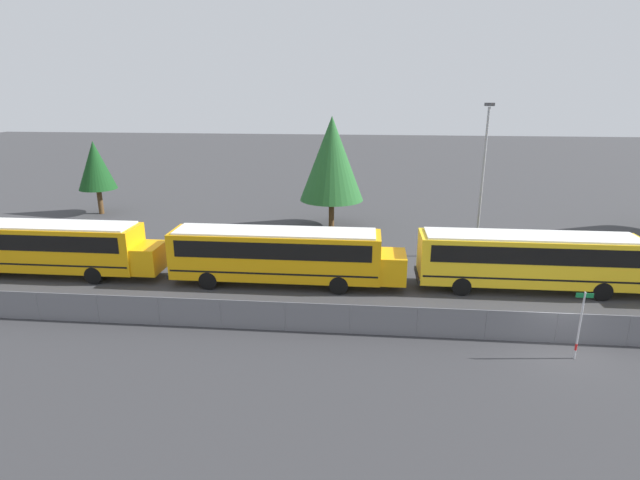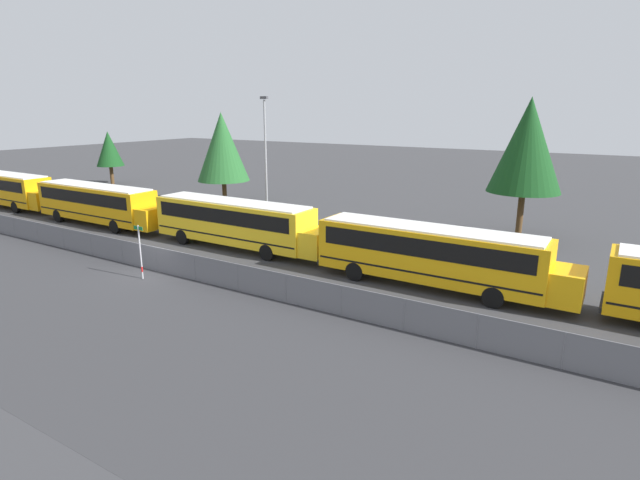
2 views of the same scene
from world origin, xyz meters
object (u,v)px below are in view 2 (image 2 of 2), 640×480
Objects in this scene: school_bus_2 at (98,202)px; tree_2 at (527,146)px; school_bus_3 at (236,221)px; tree_3 at (109,149)px; street_sign at (140,251)px; school_bus_1 at (6,187)px; tree_1 at (222,147)px; light_pole at (266,159)px; school_bus_4 at (433,252)px.

tree_2 is at bearing 24.09° from school_bus_2.
school_bus_3 is 1.35× the size of tree_2.
street_sign is at bearing -34.06° from tree_3.
tree_2 reaches higher than school_bus_1.
tree_1 is 0.89× the size of tree_2.
tree_3 is (-19.04, 15.13, 2.41)m from school_bus_2.
school_bus_3 is 36.34m from tree_3.
school_bus_2 and school_bus_3 have the same top height.
tree_1 is at bearing 148.11° from light_pole.
tree_1 is (-11.75, 19.66, 3.95)m from street_sign.
school_bus_4 is at bearing 0.08° from school_bus_2.
tree_3 is (-31.30, 8.89, -1.07)m from light_pole.
tree_2 is at bearing -2.15° from tree_3.
tree_2 is at bearing 51.85° from street_sign.
school_bus_4 is (42.18, -0.12, 0.00)m from school_bus_1.
school_bus_4 is (27.90, 0.04, 0.00)m from school_bus_2.
tree_2 reaches higher than school_bus_2.
school_bus_1 is 15.89m from tree_3.
street_sign is at bearing -83.60° from light_pole.
school_bus_3 is 7.53m from street_sign.
tree_1 is (-12.12, 12.15, 3.63)m from school_bus_3.
street_sign is at bearing -92.82° from school_bus_3.
tree_1 is at bearing 134.92° from school_bus_3.
light_pole is at bearing 158.38° from school_bus_4.
school_bus_3 is at bearing 87.18° from street_sign.
tree_1 reaches higher than street_sign.
street_sign is 0.34× the size of tree_1.
tree_1 is (-10.26, 6.39, 0.14)m from light_pole.
school_bus_2 is 14.19m from light_pole.
tree_1 is at bearing 120.86° from street_sign.
school_bus_1 is 4.42× the size of street_sign.
school_bus_1 is 27.45m from light_pole.
school_bus_1 reaches higher than street_sign.
tree_2 is (27.72, 0.67, 1.12)m from tree_1.
school_bus_1 and school_bus_4 have the same top height.
school_bus_1 is 1.52× the size of tree_1.
school_bus_2 is 24.44m from tree_3.
tree_1 is at bearing 154.09° from school_bus_4.
street_sign is at bearing -27.11° from school_bus_2.
light_pole is at bearing 107.87° from school_bus_3.
light_pole is (12.27, 6.24, 3.48)m from school_bus_2.
school_bus_3 is (28.40, 0.31, 0.00)m from school_bus_1.
school_bus_2 is at bearing -153.05° from light_pole.
street_sign is at bearing -14.40° from school_bus_1.
street_sign is 0.31× the size of tree_2.
school_bus_1 is 46.17m from tree_2.
light_pole is (-1.49, 13.28, 3.81)m from street_sign.
school_bus_2 is 1.34× the size of light_pole.
school_bus_4 is at bearing -17.82° from tree_3.
street_sign is 39.68m from tree_3.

